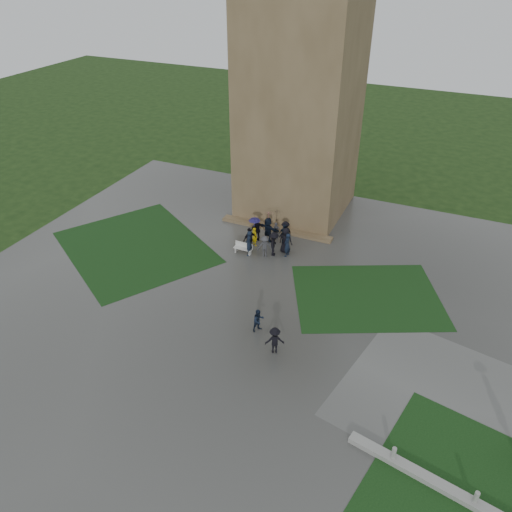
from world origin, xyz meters
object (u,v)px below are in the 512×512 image
at_px(tower, 301,99).
at_px(pedestrian_mid, 259,320).
at_px(pedestrian_near, 275,340).
at_px(bench, 243,248).

distance_m(tower, pedestrian_mid, 18.14).
xyz_separation_m(tower, pedestrian_near, (5.02, -17.05, -8.17)).
bearing_deg(pedestrian_near, bench, -82.30).
height_order(tower, pedestrian_mid, tower).
bearing_deg(tower, pedestrian_mid, -77.48).
xyz_separation_m(tower, pedestrian_mid, (3.50, -15.77, -8.26)).
bearing_deg(pedestrian_mid, tower, 45.58).
distance_m(bench, pedestrian_near, 10.42).
xyz_separation_m(tower, bench, (-0.89, -8.48, -8.57)).
bearing_deg(bench, pedestrian_near, -55.24).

